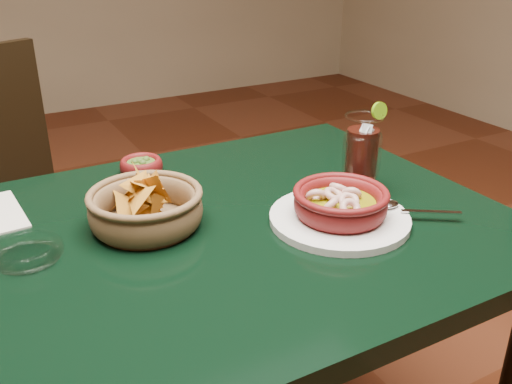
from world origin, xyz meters
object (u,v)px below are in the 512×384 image
dining_chair (14,215)px  cola_drink (362,155)px  shrimp_plate (340,207)px  dining_table (184,282)px  chip_basket (146,207)px

dining_chair → cola_drink: bearing=-49.4°
shrimp_plate → dining_table: bearing=160.7°
chip_basket → cola_drink: (0.43, -0.06, 0.04)m
chip_basket → dining_chair: bearing=105.2°
dining_table → shrimp_plate: 0.32m
dining_table → dining_chair: (-0.22, 0.71, -0.12)m
dining_table → chip_basket: 0.16m
dining_table → shrimp_plate: shrimp_plate is taller
dining_table → cola_drink: size_ratio=6.53×
cola_drink → shrimp_plate: bearing=-142.1°
dining_chair → dining_table: bearing=-72.9°
dining_chair → cola_drink: dining_chair is taller
shrimp_plate → chip_basket: size_ratio=1.38×
dining_chair → chip_basket: dining_chair is taller
dining_chair → cola_drink: (0.61, -0.71, 0.30)m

